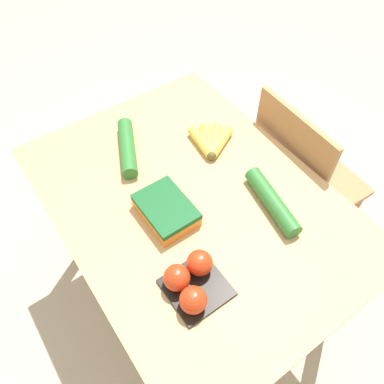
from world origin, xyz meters
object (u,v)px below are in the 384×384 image
object	(u,v)px
tomato_pack	(191,281)
cucumber_near	(127,147)
carrot_bag	(166,209)
banana_bunch	(211,142)
cucumber_far	(272,201)
chair	(298,182)

from	to	relation	value
tomato_pack	cucumber_near	world-z (taller)	tomato_pack
carrot_bag	cucumber_near	xyz separation A→B (m)	(-0.31, 0.04, -0.01)
banana_bunch	cucumber_far	world-z (taller)	cucumber_far
cucumber_far	tomato_pack	bearing A→B (deg)	-78.24
chair	cucumber_near	distance (m)	0.78
banana_bunch	cucumber_far	size ratio (longest dim) A/B	0.63
tomato_pack	cucumber_far	size ratio (longest dim) A/B	0.61
carrot_bag	banana_bunch	bearing A→B (deg)	118.81
cucumber_far	carrot_bag	bearing A→B (deg)	-119.49
chair	cucumber_far	world-z (taller)	chair
banana_bunch	cucumber_far	xyz separation A→B (m)	(0.33, -0.01, 0.01)
cucumber_far	banana_bunch	bearing A→B (deg)	178.75
banana_bunch	carrot_bag	bearing A→B (deg)	-61.19
banana_bunch	chair	bearing A→B (deg)	65.02
tomato_pack	cucumber_far	xyz separation A→B (m)	(-0.08, 0.37, -0.01)
carrot_bag	chair	bearing A→B (deg)	89.33
tomato_pack	carrot_bag	xyz separation A→B (m)	(-0.24, 0.08, -0.01)
tomato_pack	banana_bunch	bearing A→B (deg)	137.28
chair	banana_bunch	bearing A→B (deg)	68.26
banana_bunch	cucumber_near	xyz separation A→B (m)	(-0.14, -0.26, 0.01)
cucumber_near	cucumber_far	xyz separation A→B (m)	(0.48, 0.26, 0.00)
chair	cucumber_near	world-z (taller)	chair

